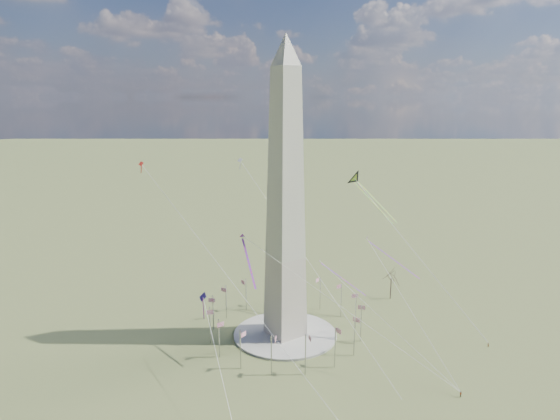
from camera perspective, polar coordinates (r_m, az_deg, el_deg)
ground at (r=179.96m, az=0.60°, el=-14.12°), size 2000.00×2000.00×0.00m
plaza at (r=179.78m, az=0.60°, el=-14.00°), size 36.00×36.00×0.80m
washington_monument at (r=163.96m, az=0.64°, el=1.01°), size 15.56×15.56×100.00m
flagpole_ring at (r=176.79m, az=0.60°, el=-12.01°), size 54.40×54.40×13.00m
tree_near at (r=211.01m, az=12.61°, el=-7.38°), size 7.87×7.87×13.78m
person_east at (r=185.53m, az=22.70°, el=-14.03°), size 0.61×0.42×1.61m
person_centre at (r=155.79m, az=19.95°, el=-19.18°), size 1.11×0.64×1.79m
kite_delta_black at (r=188.17m, az=8.77°, el=3.31°), size 8.03×21.12×17.30m
kite_diamond_purple at (r=158.07m, az=-8.79°, el=-10.11°), size 1.92×3.00×9.26m
kite_streamer_left at (r=170.66m, az=12.01°, el=-4.87°), size 10.77×16.40×12.77m
kite_streamer_mid at (r=159.06m, az=-3.81°, el=-5.14°), size 6.98×17.72×12.59m
kite_streamer_right at (r=192.14m, az=6.47°, el=-7.25°), size 12.03×15.75×12.85m
kite_small_red at (r=175.92m, az=-15.59°, el=4.98°), size 1.51×1.34×4.05m
kite_small_white at (r=199.43m, az=-4.59°, el=5.58°), size 1.64×1.68×4.80m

